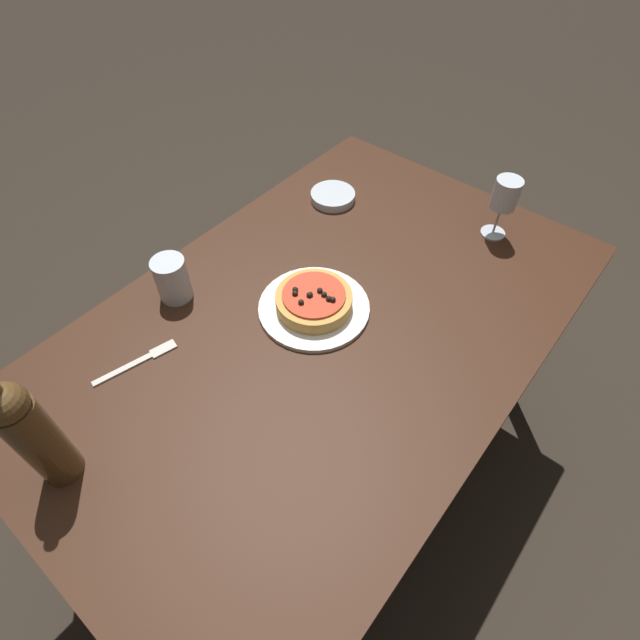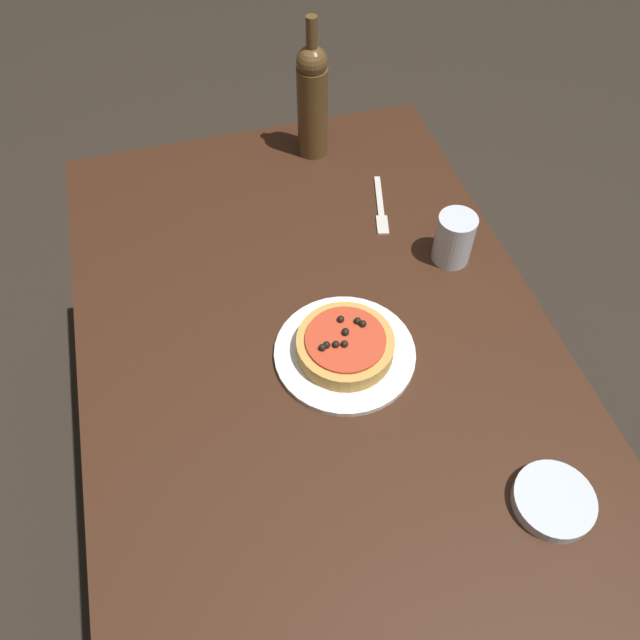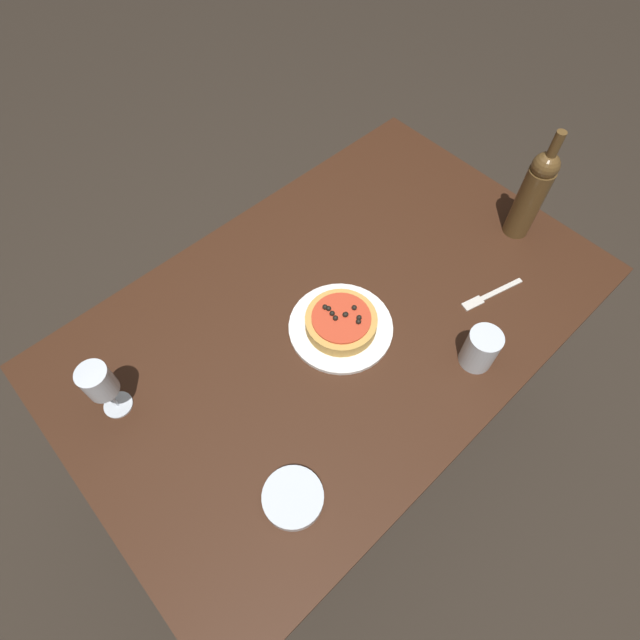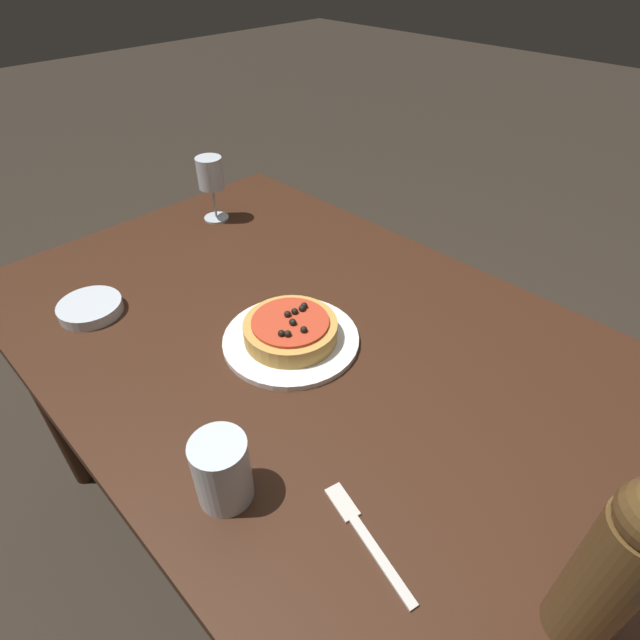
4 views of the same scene
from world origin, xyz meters
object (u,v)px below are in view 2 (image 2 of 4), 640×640
(dining_table, at_px, (322,375))
(water_cup, at_px, (454,239))
(side_bowl, at_px, (554,501))
(fork, at_px, (381,209))
(pizza, at_px, (345,345))
(wine_bottle, at_px, (312,99))
(dinner_plate, at_px, (345,353))

(dining_table, xyz_separation_m, water_cup, (0.16, -0.34, 0.15))
(side_bowl, bearing_deg, fork, 3.04)
(pizza, bearing_deg, water_cup, -58.27)
(water_cup, distance_m, fork, 0.22)
(water_cup, distance_m, side_bowl, 0.57)
(dining_table, bearing_deg, water_cup, -64.09)
(water_cup, height_order, side_bowl, water_cup)
(pizza, bearing_deg, dining_table, 62.63)
(dining_table, xyz_separation_m, pizza, (-0.02, -0.04, 0.12))
(wine_bottle, bearing_deg, dinner_plate, 170.25)
(wine_bottle, height_order, side_bowl, wine_bottle)
(side_bowl, bearing_deg, water_cup, -5.72)
(dinner_plate, distance_m, pizza, 0.03)
(dinner_plate, distance_m, side_bowl, 0.45)
(dining_table, bearing_deg, fork, -34.62)
(pizza, height_order, water_cup, water_cup)
(side_bowl, xyz_separation_m, fork, (0.75, 0.04, -0.01))
(dinner_plate, height_order, wine_bottle, wine_bottle)
(water_cup, bearing_deg, dining_table, 115.91)
(dining_table, distance_m, wine_bottle, 0.67)
(pizza, relative_size, water_cup, 1.62)
(pizza, relative_size, fork, 0.96)
(pizza, xyz_separation_m, wine_bottle, (0.63, -0.11, 0.12))
(dining_table, xyz_separation_m, wine_bottle, (0.60, -0.15, 0.24))
(water_cup, relative_size, side_bowl, 0.86)
(wine_bottle, bearing_deg, pizza, 170.24)
(dining_table, relative_size, pizza, 7.81)
(water_cup, xyz_separation_m, fork, (0.19, 0.10, -0.06))
(dinner_plate, bearing_deg, fork, -28.62)
(fork, bearing_deg, dining_table, -19.98)
(water_cup, bearing_deg, pizza, 121.73)
(water_cup, bearing_deg, wine_bottle, 23.51)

